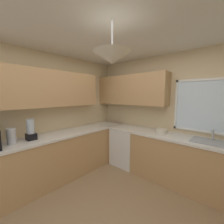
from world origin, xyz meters
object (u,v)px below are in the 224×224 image
object	(u,v)px
kettle	(11,136)
blender_appliance	(31,131)
bowl	(161,131)
dishwasher	(127,146)
sink_assembly	(211,142)

from	to	relation	value
kettle	blender_appliance	bearing A→B (deg)	93.98
bowl	blender_appliance	bearing A→B (deg)	-128.06
dishwasher	kettle	bearing A→B (deg)	-106.47
kettle	blender_appliance	size ratio (longest dim) A/B	0.70
sink_assembly	bowl	distance (m)	0.83
dishwasher	sink_assembly	bearing A→B (deg)	1.26
dishwasher	bowl	distance (m)	0.99
sink_assembly	blender_appliance	bearing A→B (deg)	-140.56
kettle	sink_assembly	world-z (taller)	kettle
sink_assembly	bowl	xyz separation A→B (m)	(-0.83, -0.01, 0.03)
kettle	bowl	bearing A→B (deg)	56.13
blender_appliance	dishwasher	bearing A→B (deg)	70.64
bowl	kettle	bearing A→B (deg)	-123.87
kettle	bowl	xyz separation A→B (m)	(1.47, 2.20, -0.08)
kettle	bowl	distance (m)	2.65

